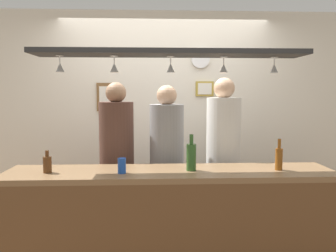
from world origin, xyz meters
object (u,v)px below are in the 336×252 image
bottle_beer_amber_tall (279,158)px  drink_can (122,166)px  person_middle_grey_shirt (167,153)px  bottle_beer_brown_stubby (47,164)px  wall_clock (200,59)px  bottle_champagne_green (191,156)px  person_right_white_patterned_shirt (223,147)px  picture_frame_upper_small (205,89)px  picture_frame_caricature (108,97)px  person_left_brown_shirt (117,151)px

bottle_beer_amber_tall → drink_can: (-1.29, -0.06, -0.04)m
person_middle_grey_shirt → bottle_beer_brown_stubby: 1.17m
bottle_beer_brown_stubby → drink_can: 0.60m
person_middle_grey_shirt → wall_clock: bearing=60.9°
drink_can → bottle_champagne_green: bearing=7.2°
person_middle_grey_shirt → person_right_white_patterned_shirt: person_right_white_patterned_shirt is taller
bottle_beer_amber_tall → bottle_beer_brown_stubby: (-1.88, -0.01, -0.03)m
picture_frame_upper_small → bottle_beer_brown_stubby: bearing=-135.8°
picture_frame_upper_small → bottle_beer_amber_tall: bearing=-74.2°
person_right_white_patterned_shirt → bottle_beer_brown_stubby: size_ratio=9.82×
person_right_white_patterned_shirt → drink_can: 1.18m
bottle_champagne_green → drink_can: bottle_champagne_green is taller
wall_clock → bottle_beer_amber_tall: bearing=-72.0°
picture_frame_upper_small → wall_clock: bearing=-173.6°
drink_can → picture_frame_upper_small: 1.84m
person_right_white_patterned_shirt → bottle_champagne_green: bearing=-122.5°
bottle_beer_brown_stubby → picture_frame_caricature: picture_frame_caricature is taller
person_middle_grey_shirt → picture_frame_upper_small: 1.14m
bottle_beer_brown_stubby → person_middle_grey_shirt: bearing=33.2°
bottle_champagne_green → wall_clock: 1.71m
bottle_beer_amber_tall → wall_clock: wall_clock is taller
bottle_beer_brown_stubby → picture_frame_upper_small: picture_frame_upper_small is taller
wall_clock → bottle_beer_brown_stubby: bearing=-134.8°
person_left_brown_shirt → person_middle_grey_shirt: person_left_brown_shirt is taller
bottle_beer_amber_tall → picture_frame_upper_small: size_ratio=1.18×
wall_clock → picture_frame_upper_small: bearing=6.4°
person_right_white_patterned_shirt → picture_frame_upper_small: size_ratio=8.04×
bottle_champagne_green → picture_frame_upper_small: (0.32, 1.42, 0.57)m
person_left_brown_shirt → person_right_white_patterned_shirt: bearing=0.0°
person_left_brown_shirt → bottle_champagne_green: 0.92m
bottle_beer_amber_tall → wall_clock: size_ratio=1.18×
person_middle_grey_shirt → picture_frame_upper_small: size_ratio=7.70×
person_left_brown_shirt → person_right_white_patterned_shirt: person_right_white_patterned_shirt is taller
person_left_brown_shirt → person_middle_grey_shirt: (0.50, 0.00, -0.02)m
person_middle_grey_shirt → picture_frame_caricature: (-0.68, 0.80, 0.55)m
bottle_beer_amber_tall → bottle_champagne_green: size_ratio=0.87×
person_right_white_patterned_shirt → bottle_beer_amber_tall: bearing=-62.2°
person_left_brown_shirt → picture_frame_upper_small: picture_frame_upper_small is taller
person_right_white_patterned_shirt → picture_frame_upper_small: bearing=95.2°
bottle_champagne_green → picture_frame_caricature: bearing=121.2°
bottle_champagne_green → drink_can: (-0.56, -0.07, -0.06)m
person_left_brown_shirt → bottle_beer_brown_stubby: person_left_brown_shirt is taller
person_left_brown_shirt → wall_clock: 1.57m
bottle_beer_brown_stubby → wall_clock: size_ratio=0.82×
person_middle_grey_shirt → person_right_white_patterned_shirt: (0.57, 0.00, 0.05)m
person_right_white_patterned_shirt → bottle_beer_amber_tall: size_ratio=6.80×
bottle_beer_amber_tall → bottle_beer_brown_stubby: 1.88m
picture_frame_upper_small → person_left_brown_shirt: bearing=-141.3°
person_middle_grey_shirt → picture_frame_caricature: 1.18m
picture_frame_upper_small → wall_clock: 0.36m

